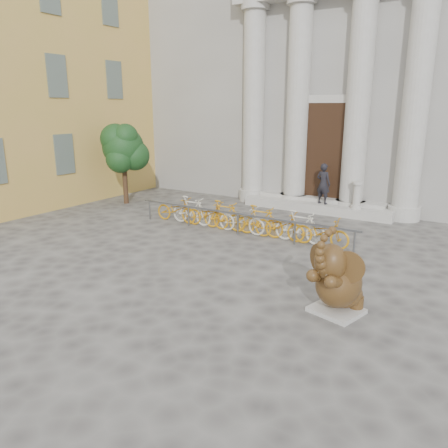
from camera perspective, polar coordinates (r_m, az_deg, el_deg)
The scene contains 9 objects.
ground at distance 10.09m, azimuth -7.15°, elevation -8.80°, with size 80.00×80.00×0.00m, color #474442.
classical_building at distance 22.88m, azimuth 18.07°, elevation 19.22°, with size 22.00×10.70×12.00m.
entrance_steps at distance 17.94m, azimuth 12.10°, elevation 2.26°, with size 6.00×1.20×0.36m, color #A8A59E.
ochre_building at distance 23.08m, azimuth -24.47°, elevation 18.64°, with size 8.00×14.00×12.00m, color tan.
elephant_statue at distance 9.08m, azimuth 14.60°, elevation -7.30°, with size 1.23×1.48×1.87m.
bike_rack at distance 14.42m, azimuth 2.34°, elevation 0.77°, with size 8.00×0.53×1.00m.
tree at distance 19.05m, azimuth -12.99°, elevation 9.60°, with size 1.95×1.78×3.39m.
pedestrian at distance 17.50m, azimuth 12.85°, elevation 5.15°, with size 0.58×0.38×1.59m, color black.
balustrade_post at distance 17.06m, azimuth 16.95°, elevation 3.50°, with size 0.41×0.41×1.02m.
Camera 1 is at (5.92, -7.09, 4.07)m, focal length 35.00 mm.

